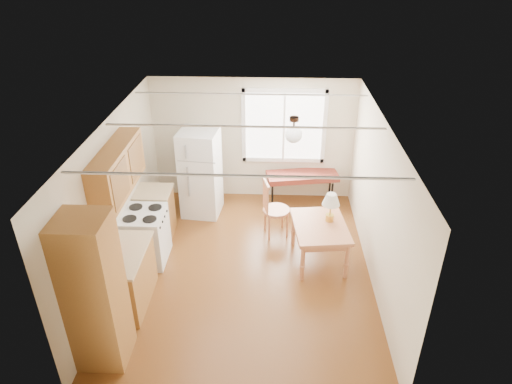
# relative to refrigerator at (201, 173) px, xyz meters

# --- Properties ---
(room_shell) EXTENTS (4.60, 5.60, 2.62)m
(room_shell) POSITION_rel_refrigerator_xyz_m (0.98, -1.77, 0.40)
(room_shell) COLOR #4E2810
(room_shell) RESTS_ON ground
(kitchen_run) EXTENTS (0.65, 3.40, 2.20)m
(kitchen_run) POSITION_rel_refrigerator_xyz_m (-0.74, -2.40, -0.01)
(kitchen_run) COLOR brown
(kitchen_run) RESTS_ON ground
(window_unit) EXTENTS (1.64, 0.05, 1.51)m
(window_unit) POSITION_rel_refrigerator_xyz_m (1.58, 0.71, 0.70)
(window_unit) COLOR white
(window_unit) RESTS_ON room_shell
(pendant_light) EXTENTS (0.26, 0.26, 0.40)m
(pendant_light) POSITION_rel_refrigerator_xyz_m (1.68, -1.37, 1.38)
(pendant_light) COLOR #301E15
(pendant_light) RESTS_ON room_shell
(refrigerator) EXTENTS (0.77, 0.77, 1.70)m
(refrigerator) POSITION_rel_refrigerator_xyz_m (0.00, 0.00, 0.00)
(refrigerator) COLOR white
(refrigerator) RESTS_ON ground
(bench) EXTENTS (1.48, 0.76, 0.65)m
(bench) POSITION_rel_refrigerator_xyz_m (1.97, 0.45, -0.27)
(bench) COLOR maroon
(bench) RESTS_ON ground
(dining_table) EXTENTS (0.96, 1.21, 0.70)m
(dining_table) POSITION_rel_refrigerator_xyz_m (2.17, -1.48, -0.25)
(dining_table) COLOR #B16944
(dining_table) RESTS_ON ground
(chair) EXTENTS (0.52, 0.51, 1.10)m
(chair) POSITION_rel_refrigerator_xyz_m (1.35, -0.75, -0.22)
(chair) COLOR #B16944
(chair) RESTS_ON ground
(table_lamp) EXTENTS (0.29, 0.29, 0.50)m
(table_lamp) POSITION_rel_refrigerator_xyz_m (2.32, -1.34, 0.21)
(table_lamp) COLOR gold
(table_lamp) RESTS_ON dining_table
(coffee_maker) EXTENTS (0.25, 0.29, 0.39)m
(coffee_maker) POSITION_rel_refrigerator_xyz_m (-0.74, -3.09, 0.19)
(coffee_maker) COLOR black
(coffee_maker) RESTS_ON kitchen_run
(kettle) EXTENTS (0.13, 0.13, 0.24)m
(kettle) POSITION_rel_refrigerator_xyz_m (-0.83, -2.54, 0.15)
(kettle) COLOR red
(kettle) RESTS_ON kitchen_run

